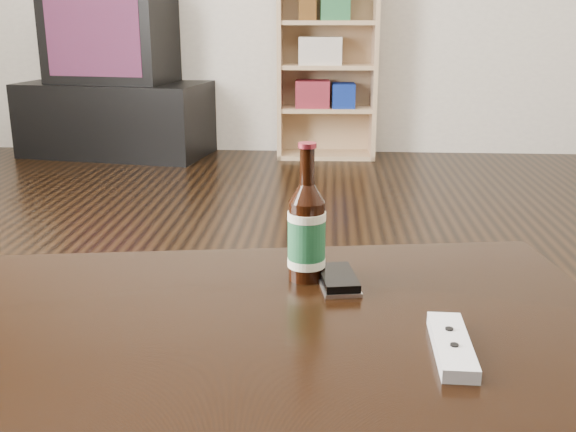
# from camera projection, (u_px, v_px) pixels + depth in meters

# --- Properties ---
(floor) EXTENTS (5.00, 6.00, 0.01)m
(floor) POSITION_uv_depth(u_px,v_px,m) (253.00, 400.00, 1.57)
(floor) COLOR black
(floor) RESTS_ON ground
(tv_stand) EXTENTS (1.22, 0.75, 0.46)m
(tv_stand) POSITION_uv_depth(u_px,v_px,m) (117.00, 119.00, 4.28)
(tv_stand) COLOR black
(tv_stand) RESTS_ON floor
(tv) EXTENTS (0.79, 0.57, 0.54)m
(tv) POSITION_uv_depth(u_px,v_px,m) (111.00, 37.00, 4.13)
(tv) COLOR black
(tv) RESTS_ON tv_stand
(bookshelf) EXTENTS (0.61, 0.29, 1.12)m
(bookshelf) POSITION_uv_depth(u_px,v_px,m) (326.00, 62.00, 4.12)
(bookshelf) COLOR tan
(bookshelf) RESTS_ON floor
(coffee_table) EXTENTS (1.27, 0.86, 0.45)m
(coffee_table) POSITION_uv_depth(u_px,v_px,m) (207.00, 374.00, 0.92)
(coffee_table) COLOR black
(coffee_table) RESTS_ON floor
(beer_bottle) EXTENTS (0.07, 0.07, 0.22)m
(beer_bottle) POSITION_uv_depth(u_px,v_px,m) (307.00, 232.00, 1.08)
(beer_bottle) COLOR black
(beer_bottle) RESTS_ON coffee_table
(phone) EXTENTS (0.08, 0.12, 0.02)m
(phone) POSITION_uv_depth(u_px,v_px,m) (338.00, 280.00, 1.07)
(phone) COLOR #BCBBBE
(phone) RESTS_ON coffee_table
(remote) EXTENTS (0.05, 0.16, 0.02)m
(remote) POSITION_uv_depth(u_px,v_px,m) (452.00, 345.00, 0.86)
(remote) COLOR silver
(remote) RESTS_ON coffee_table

